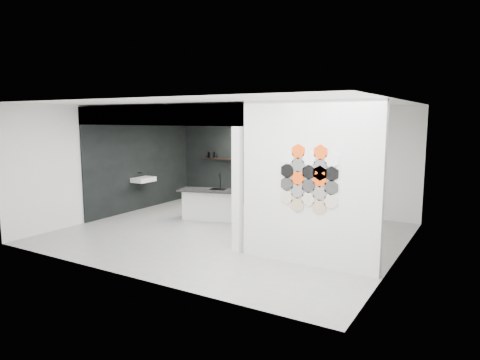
% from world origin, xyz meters
% --- Properties ---
extents(floor, '(7.00, 6.00, 0.01)m').
position_xyz_m(floor, '(0.00, 0.00, -0.01)').
color(floor, gray).
extents(partition_panel, '(2.45, 0.15, 2.80)m').
position_xyz_m(partition_panel, '(2.23, -1.00, 1.40)').
color(partition_panel, silver).
rests_on(partition_panel, floor).
extents(bay_clad_back, '(4.40, 0.04, 2.35)m').
position_xyz_m(bay_clad_back, '(-1.30, 2.97, 1.18)').
color(bay_clad_back, black).
rests_on(bay_clad_back, floor).
extents(bay_clad_left, '(0.04, 4.00, 2.35)m').
position_xyz_m(bay_clad_left, '(-3.47, 1.00, 1.18)').
color(bay_clad_left, black).
rests_on(bay_clad_left, floor).
extents(bulkhead, '(4.40, 4.00, 0.40)m').
position_xyz_m(bulkhead, '(-1.30, 1.00, 2.55)').
color(bulkhead, silver).
rests_on(bulkhead, corner_column).
extents(corner_column, '(0.16, 0.16, 2.35)m').
position_xyz_m(corner_column, '(0.82, -1.00, 1.18)').
color(corner_column, silver).
rests_on(corner_column, floor).
extents(fascia_beam, '(4.40, 0.16, 0.40)m').
position_xyz_m(fascia_beam, '(-1.30, -0.92, 2.55)').
color(fascia_beam, silver).
rests_on(fascia_beam, corner_column).
extents(wall_basin, '(0.40, 0.60, 0.12)m').
position_xyz_m(wall_basin, '(-3.24, 0.80, 0.85)').
color(wall_basin, silver).
rests_on(wall_basin, bay_clad_left).
extents(display_shelf, '(3.00, 0.15, 0.04)m').
position_xyz_m(display_shelf, '(-1.20, 2.87, 1.30)').
color(display_shelf, black).
rests_on(display_shelf, bay_clad_back).
extents(kitchen_island, '(1.57, 1.01, 1.17)m').
position_xyz_m(kitchen_island, '(-1.10, 0.84, 0.39)').
color(kitchen_island, silver).
rests_on(kitchen_island, floor).
extents(stockpot, '(0.21, 0.21, 0.17)m').
position_xyz_m(stockpot, '(-2.42, 2.87, 1.41)').
color(stockpot, black).
rests_on(stockpot, display_shelf).
extents(kettle, '(0.22, 0.22, 0.14)m').
position_xyz_m(kettle, '(0.01, 2.87, 1.39)').
color(kettle, black).
rests_on(kettle, display_shelf).
extents(glass_bowl, '(0.16, 0.16, 0.11)m').
position_xyz_m(glass_bowl, '(0.15, 2.87, 1.38)').
color(glass_bowl, gray).
rests_on(glass_bowl, display_shelf).
extents(glass_vase, '(0.13, 0.13, 0.13)m').
position_xyz_m(glass_vase, '(0.15, 2.87, 1.39)').
color(glass_vase, gray).
rests_on(glass_vase, display_shelf).
extents(bottle_dark, '(0.07, 0.07, 0.18)m').
position_xyz_m(bottle_dark, '(-1.56, 2.87, 1.41)').
color(bottle_dark, black).
rests_on(bottle_dark, display_shelf).
extents(utensil_cup, '(0.09, 0.09, 0.09)m').
position_xyz_m(utensil_cup, '(-2.29, 2.87, 1.37)').
color(utensil_cup, black).
rests_on(utensil_cup, display_shelf).
extents(hex_tile_cluster, '(1.04, 0.02, 1.16)m').
position_xyz_m(hex_tile_cluster, '(2.26, -1.09, 1.50)').
color(hex_tile_cluster, beige).
rests_on(hex_tile_cluster, partition_panel).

